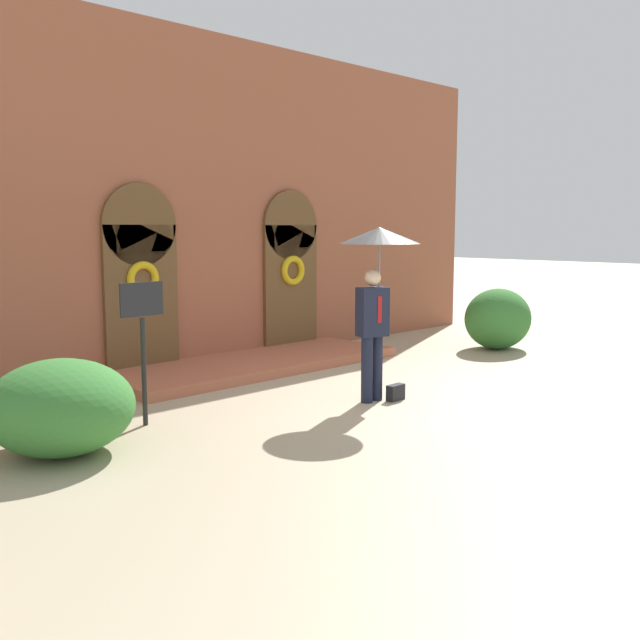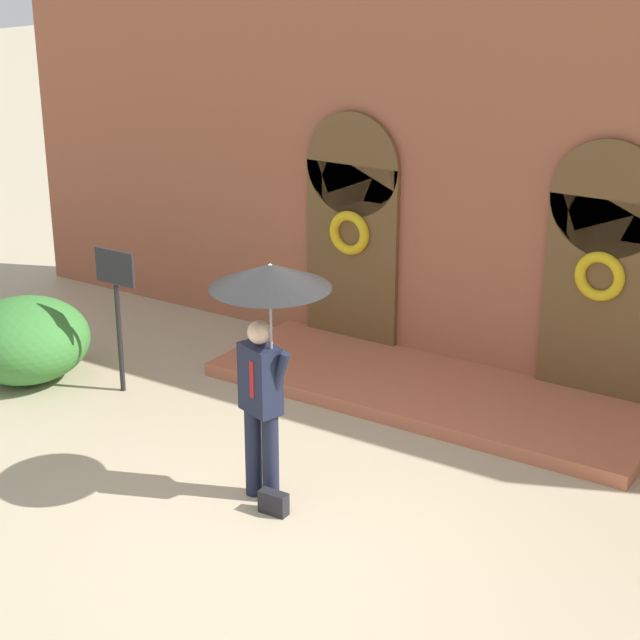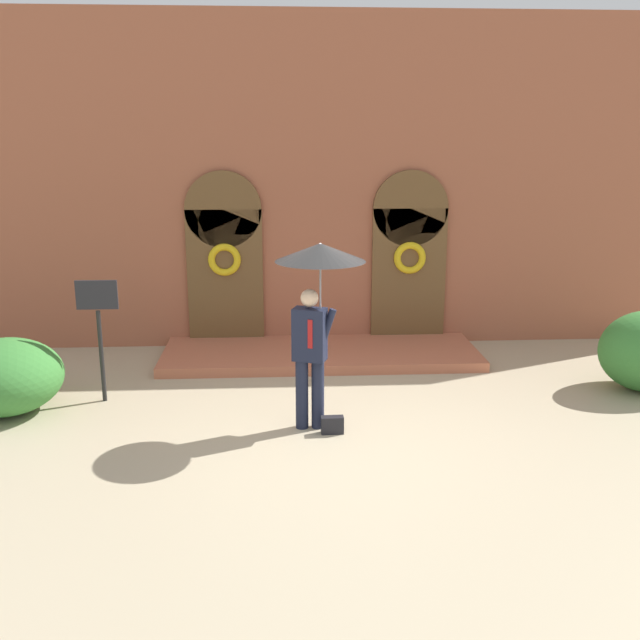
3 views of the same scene
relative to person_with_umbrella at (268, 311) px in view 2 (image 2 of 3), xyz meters
The scene contains 6 objects.
ground_plane 1.93m from the person_with_umbrella, 38.03° to the right, with size 80.00×80.00×0.00m, color tan.
building_facade 4.07m from the person_with_umbrella, 86.99° to the left, with size 14.00×2.30×5.60m.
person_with_umbrella is the anchor object (origin of this frame).
handbag 1.82m from the person_with_umbrella, 49.35° to the right, with size 0.28×0.12×0.22m, color black.
sign_post 3.22m from the person_with_umbrella, 159.10° to the left, with size 0.56×0.06×1.72m.
shrub_left 4.43m from the person_with_umbrella, 169.52° to the left, with size 1.52×1.53×1.00m, color #387A33.
Camera 2 is at (5.06, -7.11, 5.17)m, focal length 60.00 mm.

